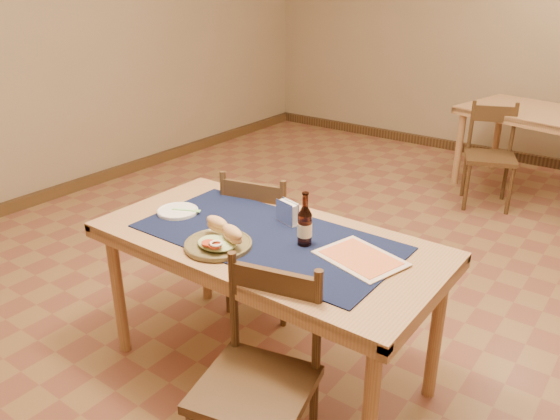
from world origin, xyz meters
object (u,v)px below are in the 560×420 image
Objects in this scene: main_table at (267,253)px; napkin_holder at (287,213)px; chair_main_far at (265,238)px; beer_bottle at (305,225)px; sandwich_plate at (219,241)px; chair_main_near at (259,377)px.

napkin_holder is (-0.01, 0.17, 0.14)m from main_table.
chair_main_far is 0.79m from beer_bottle.
main_table is 0.22m from napkin_holder.
sandwich_plate is 1.22× the size of beer_bottle.
sandwich_plate is 0.39m from napkin_holder.
main_table is 0.63m from chair_main_near.
napkin_holder is at bearing 144.48° from beer_bottle.
chair_main_near is at bearing -62.27° from napkin_holder.
chair_main_near is at bearing -73.42° from beer_bottle.
beer_bottle is at bearing 106.58° from chair_main_near.
chair_main_far reaches higher than sandwich_plate.
chair_main_near is at bearing -55.42° from main_table.
beer_bottle reaches higher than napkin_holder.
beer_bottle is (0.18, 0.04, 0.18)m from main_table.
chair_main_far is 3.64× the size of beer_bottle.
beer_bottle is at bearing 40.68° from sandwich_plate.
sandwich_plate is at bearing -103.35° from napkin_holder.
chair_main_near is (0.34, -0.49, -0.21)m from main_table.
napkin_holder is (-0.19, 0.14, -0.04)m from beer_bottle.
chair_main_near reaches higher than sandwich_plate.
sandwich_plate is 2.21× the size of napkin_holder.
napkin_holder is (-0.35, 0.66, 0.35)m from chair_main_near.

